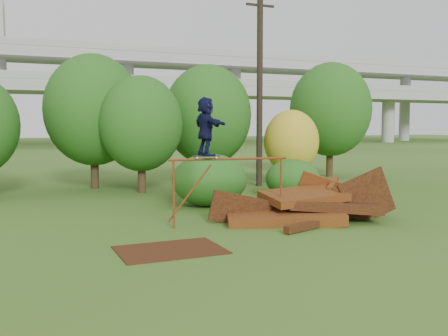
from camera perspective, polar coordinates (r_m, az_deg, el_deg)
name	(u,v)px	position (r m, az deg, el deg)	size (l,w,h in m)	color
ground	(281,234)	(13.28, 6.50, -7.46)	(240.00, 240.00, 0.00)	#2D5116
scrap_pile	(303,208)	(15.16, 9.06, -4.51)	(5.72, 3.24, 1.88)	#421A0B
grind_rail	(229,175)	(14.10, 0.58, -0.84)	(3.47, 0.41, 1.92)	maroon
skateboard	(206,156)	(13.88, -2.07, 1.37)	(0.78, 0.28, 0.08)	black
skater	(206,126)	(13.85, -2.08, 4.78)	(1.50, 0.48, 1.62)	#0F1035
flat_plate	(170,250)	(11.51, -6.17, -9.29)	(2.35, 1.68, 0.03)	#3B1C0C
tree_1	(93,110)	(23.21, -14.70, 6.42)	(4.34, 4.34, 6.03)	black
tree_2	(141,124)	(21.34, -9.46, 5.01)	(3.51, 3.51, 4.94)	black
tree_3	(208,115)	(23.66, -1.87, 6.06)	(4.12, 4.12, 5.71)	black
tree_4	(291,142)	(23.83, 7.71, 3.01)	(2.60, 2.60, 3.59)	black
tree_5	(330,110)	(28.44, 12.07, 6.54)	(4.50, 4.50, 6.33)	black
shrub_left	(210,180)	(17.56, -1.65, -1.37)	(2.68, 2.47, 1.85)	#194F15
shrub_right	(293,179)	(19.61, 7.86, -1.24)	(2.16, 1.98, 1.53)	#194F15
utility_pole	(260,87)	(23.55, 4.10, 9.17)	(1.40, 0.28, 9.08)	black
freeway_overpass	(68,73)	(74.95, -17.40, 10.32)	(160.00, 15.00, 13.70)	gray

